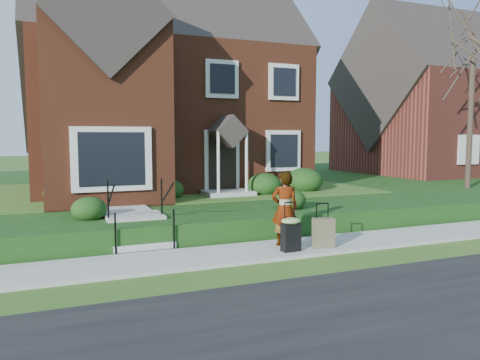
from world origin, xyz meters
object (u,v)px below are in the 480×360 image
woman (285,209)px  suitcase_olive (323,233)px  front_steps (137,226)px  suitcase_black (291,232)px

woman → suitcase_olive: woman is taller
woman → suitcase_olive: size_ratio=1.69×
suitcase_olive → woman: bearing=152.6°
front_steps → suitcase_black: (3.00, -2.23, 0.03)m
suitcase_black → suitcase_olive: 0.86m
suitcase_black → suitcase_olive: size_ratio=1.07×
woman → suitcase_black: size_ratio=1.58×
front_steps → suitcase_black: front_steps is taller
woman → suitcase_black: (-0.13, -0.56, -0.44)m
suitcase_olive → front_steps: bearing=159.5°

